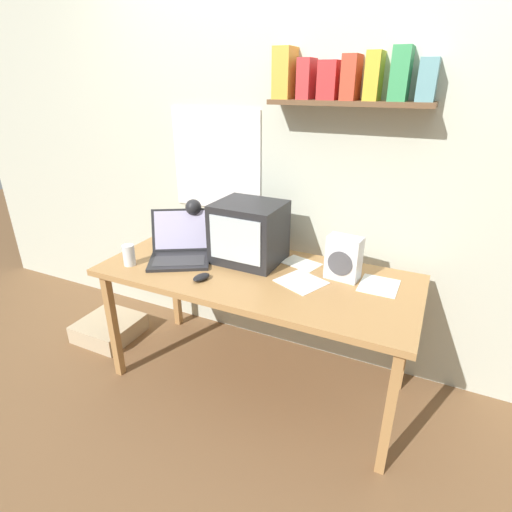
% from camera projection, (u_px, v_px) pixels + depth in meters
% --- Properties ---
extents(ground_plane, '(12.00, 12.00, 0.00)m').
position_uv_depth(ground_plane, '(256.00, 379.00, 2.51)').
color(ground_plane, brown).
extents(back_wall, '(5.60, 0.24, 2.60)m').
position_uv_depth(back_wall, '(292.00, 156.00, 2.38)').
color(back_wall, beige).
rests_on(back_wall, ground_plane).
extents(corner_desk, '(1.75, 0.76, 0.75)m').
position_uv_depth(corner_desk, '(256.00, 282.00, 2.23)').
color(corner_desk, '#AE7D47').
rests_on(corner_desk, ground_plane).
extents(crt_monitor, '(0.39, 0.34, 0.35)m').
position_uv_depth(crt_monitor, '(249.00, 232.00, 2.29)').
color(crt_monitor, '#232326').
rests_on(crt_monitor, corner_desk).
extents(laptop, '(0.47, 0.48, 0.26)m').
position_uv_depth(laptop, '(180.00, 247.00, 2.37)').
color(laptop, '#232326').
rests_on(laptop, corner_desk).
extents(desk_lamp, '(0.11, 0.16, 0.31)m').
position_uv_depth(desk_lamp, '(195.00, 214.00, 2.46)').
color(desk_lamp, '#232326').
rests_on(desk_lamp, corner_desk).
extents(juice_glass, '(0.07, 0.07, 0.12)m').
position_uv_depth(juice_glass, '(129.00, 256.00, 2.27)').
color(juice_glass, white).
rests_on(juice_glass, corner_desk).
extents(space_heater, '(0.19, 0.12, 0.24)m').
position_uv_depth(space_heater, '(344.00, 258.00, 2.09)').
color(space_heater, silver).
rests_on(space_heater, corner_desk).
extents(computer_mouse, '(0.09, 0.12, 0.03)m').
position_uv_depth(computer_mouse, '(201.00, 277.00, 2.11)').
color(computer_mouse, black).
rests_on(computer_mouse, corner_desk).
extents(loose_paper_near_laptop, '(0.19, 0.21, 0.00)m').
position_uv_depth(loose_paper_near_laptop, '(379.00, 286.00, 2.06)').
color(loose_paper_near_laptop, white).
rests_on(loose_paper_near_laptop, corner_desk).
extents(open_notebook, '(0.29, 0.28, 0.00)m').
position_uv_depth(open_notebook, '(301.00, 281.00, 2.10)').
color(open_notebook, white).
rests_on(open_notebook, corner_desk).
extents(loose_paper_near_monitor, '(0.24, 0.19, 0.00)m').
position_uv_depth(loose_paper_near_monitor, '(301.00, 263.00, 2.31)').
color(loose_paper_near_monitor, white).
rests_on(loose_paper_near_monitor, corner_desk).
extents(floor_cushion, '(0.39, 0.39, 0.13)m').
position_uv_depth(floor_cushion, '(109.00, 328.00, 2.91)').
color(floor_cushion, tan).
rests_on(floor_cushion, ground_plane).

